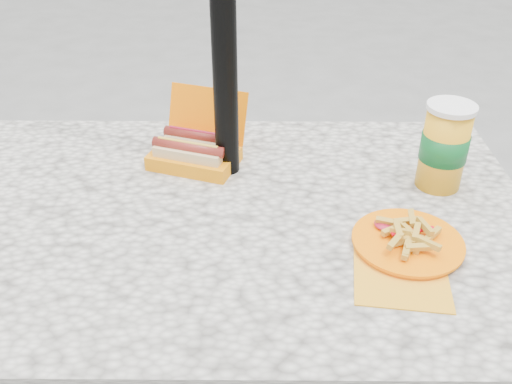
{
  "coord_description": "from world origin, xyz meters",
  "views": [
    {
      "loc": [
        0.07,
        -0.91,
        1.38
      ],
      "look_at": [
        0.06,
        -0.01,
        0.8
      ],
      "focal_mm": 40.0,
      "sensor_mm": 36.0,
      "label": 1
    }
  ],
  "objects_px": {
    "umbrella_pole": "(223,6)",
    "soda_cup": "(444,146)",
    "fries_plate": "(407,243)",
    "hotdog_box": "(195,150)"
  },
  "relations": [
    {
      "from": "umbrella_pole",
      "to": "soda_cup",
      "type": "xyz_separation_m",
      "value": [
        0.44,
        -0.06,
        -0.26
      ]
    },
    {
      "from": "umbrella_pole",
      "to": "fries_plate",
      "type": "bearing_deg",
      "value": -39.67
    },
    {
      "from": "umbrella_pole",
      "to": "fries_plate",
      "type": "relative_size",
      "value": 8.16
    },
    {
      "from": "hotdog_box",
      "to": "soda_cup",
      "type": "distance_m",
      "value": 0.52
    },
    {
      "from": "soda_cup",
      "to": "hotdog_box",
      "type": "bearing_deg",
      "value": 170.42
    },
    {
      "from": "fries_plate",
      "to": "soda_cup",
      "type": "bearing_deg",
      "value": 62.79
    },
    {
      "from": "umbrella_pole",
      "to": "hotdog_box",
      "type": "distance_m",
      "value": 0.33
    },
    {
      "from": "hotdog_box",
      "to": "fries_plate",
      "type": "height_order",
      "value": "hotdog_box"
    },
    {
      "from": "hotdog_box",
      "to": "fries_plate",
      "type": "distance_m",
      "value": 0.5
    },
    {
      "from": "hotdog_box",
      "to": "fries_plate",
      "type": "bearing_deg",
      "value": -18.04
    }
  ]
}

